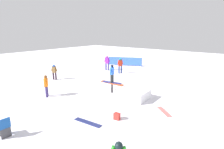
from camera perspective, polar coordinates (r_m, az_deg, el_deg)
The scene contains 13 objects.
ground_plane at distance 12.73m, azimuth 0.00°, elevation -5.88°, with size 60.00×60.00×0.00m, color white.
rail_feature at distance 12.53m, azimuth 0.00°, elevation -3.23°, with size 1.86×0.30×0.75m.
snow_kicker_ramp at distance 11.68m, azimuth 7.14°, elevation -6.31°, with size 1.80×1.50×0.60m, color white.
main_rider_on_rail at distance 12.32m, azimuth 0.00°, elevation 0.16°, with size 1.45×0.65×1.31m.
bystander_orange at distance 12.52m, azimuth -20.70°, elevation -3.12°, with size 0.52×0.47×1.50m.
bystander_brown at distance 16.64m, azimuth -18.35°, elevation 1.01°, with size 0.61×0.32×1.39m.
bystander_purple at distance 19.65m, azimuth -1.61°, elevation 4.01°, with size 0.67×0.34×1.60m.
bystander_red at distance 18.18m, azimuth 2.71°, elevation 3.17°, with size 0.37×0.62×1.60m.
loose_snowboard_navy at distance 8.91m, azimuth -7.93°, elevation -15.22°, with size 1.54×0.28×0.02m, color navy.
loose_snowboard_coral at distance 10.28m, azimuth 16.62°, elevation -11.50°, with size 1.25×0.28×0.02m, color #F56965.
folding_chair at distance 8.87m, azimuth -31.76°, elevation -14.57°, with size 0.46×0.46×0.88m.
backpack_on_snow at distance 9.04m, azimuth 1.61°, elevation -13.48°, with size 0.30×0.22×0.34m, color red.
safety_fence at distance 22.18m, azimuth 4.28°, elevation 4.37°, with size 3.86×1.79×1.10m.
Camera 1 is at (-7.38, 9.40, 4.36)m, focal length 28.00 mm.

